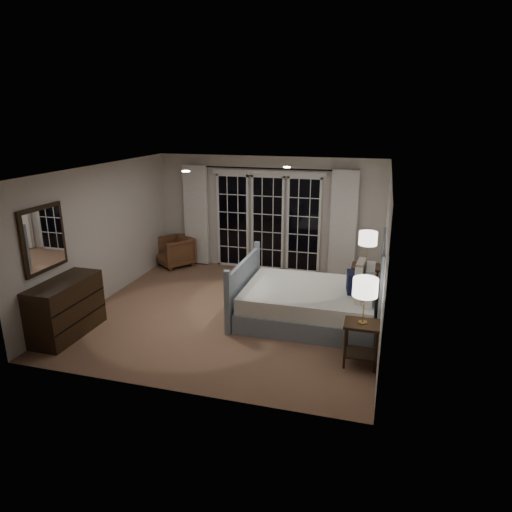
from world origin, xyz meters
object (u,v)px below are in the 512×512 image
(nightstand_left, at_px, (362,338))
(bed, at_px, (313,302))
(nightstand_right, at_px, (365,277))
(armchair, at_px, (175,251))
(lamp_left, at_px, (365,288))
(lamp_right, at_px, (368,239))
(dresser, at_px, (66,308))

(nightstand_left, bearing_deg, bed, 124.75)
(nightstand_right, xyz_separation_m, armchair, (-4.30, 0.88, -0.10))
(bed, height_order, lamp_left, bed)
(lamp_right, distance_m, armchair, 4.47)
(nightstand_right, relative_size, armchair, 0.90)
(armchair, xyz_separation_m, dresser, (-0.13, -3.62, 0.11))
(lamp_left, bearing_deg, lamp_right, 91.68)
(bed, height_order, dresser, bed)
(lamp_right, xyz_separation_m, dresser, (-4.43, -2.74, -0.73))
(lamp_right, bearing_deg, bed, -123.23)
(nightstand_left, xyz_separation_m, lamp_right, (-0.07, 2.44, 0.77))
(lamp_right, height_order, dresser, lamp_right)
(bed, distance_m, armchair, 4.08)
(nightstand_left, distance_m, lamp_left, 0.73)
(nightstand_right, height_order, dresser, dresser)
(bed, bearing_deg, nightstand_left, -55.25)
(nightstand_right, bearing_deg, dresser, -148.25)
(nightstand_right, xyz_separation_m, dresser, (-4.43, -2.74, 0.01))
(nightstand_left, height_order, nightstand_right, nightstand_right)
(armchair, relative_size, dresser, 0.59)
(nightstand_left, bearing_deg, lamp_right, 91.68)
(bed, bearing_deg, armchair, 149.38)
(nightstand_left, height_order, dresser, dresser)
(lamp_left, height_order, dresser, lamp_left)
(nightstand_right, relative_size, dresser, 0.53)
(bed, xyz_separation_m, lamp_left, (0.86, -1.24, 0.81))
(bed, xyz_separation_m, nightstand_left, (0.86, -1.24, 0.07))
(lamp_left, bearing_deg, armchair, 142.81)
(lamp_left, height_order, armchair, lamp_left)
(nightstand_right, relative_size, lamp_left, 1.04)
(lamp_left, bearing_deg, nightstand_right, 91.68)
(nightstand_right, distance_m, dresser, 5.21)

